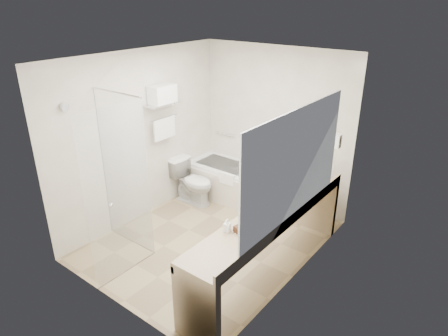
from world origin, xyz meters
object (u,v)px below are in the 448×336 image
Objects in this scene: amenity_basket at (244,231)px; vanity_counter at (270,230)px; bathtub at (235,182)px; water_bottle_left at (310,182)px; toilet at (193,182)px.

vanity_counter is at bearing 89.13° from amenity_basket.
bathtub is at bearing 128.54° from amenity_basket.
water_bottle_left is (0.06, 1.38, 0.07)m from amenity_basket.
toilet is 3.31× the size of water_bottle_left.
toilet is (-0.45, -0.54, 0.08)m from bathtub.
bathtub is at bearing 161.59° from water_bottle_left.
bathtub is 7.26× the size of water_bottle_left.
vanity_counter reaches higher than toilet.
vanity_counter is 0.92m from water_bottle_left.
water_bottle_left reaches higher than toilet.
amenity_basket is at bearing -90.87° from vanity_counter.
vanity_counter is 3.70× the size of toilet.
amenity_basket reaches higher than toilet.
bathtub is at bearing -40.49° from toilet.
bathtub is 0.59× the size of vanity_counter.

